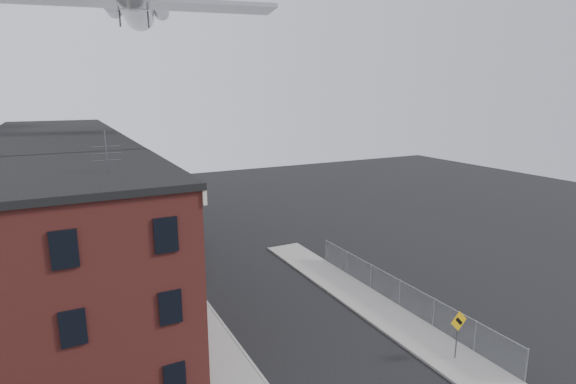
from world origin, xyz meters
The scene contains 18 objects.
ground centered at (0.00, 0.00, 0.00)m, with size 120.00×120.00×0.00m, color black.
sidewalk_left centered at (-5.50, 24.00, 0.06)m, with size 3.00×62.00×0.12m, color gray.
sidewalk_right centered at (5.50, 6.00, 0.06)m, with size 3.00×26.00×0.12m, color gray.
curb_left centered at (-4.05, 24.00, 0.07)m, with size 0.15×62.00×0.14m, color gray.
curb_right centered at (4.05, 6.00, 0.07)m, with size 0.15×26.00×0.14m, color gray.
corner_building centered at (-12.00, 7.00, 5.16)m, with size 10.31×12.30×12.15m.
row_house_a centered at (-11.96, 16.50, 5.13)m, with size 11.98×7.00×10.30m.
row_house_b centered at (-11.96, 23.50, 5.13)m, with size 11.98×7.00×10.30m.
row_house_c centered at (-11.96, 30.50, 5.13)m, with size 11.98×7.00×10.30m.
row_house_d centered at (-11.96, 37.50, 5.13)m, with size 11.98×7.00×10.30m.
row_house_e centered at (-11.96, 44.50, 5.13)m, with size 11.98×7.00×10.30m.
chainlink_fence centered at (7.00, 5.00, 1.00)m, with size 0.06×18.06×1.90m.
warning_sign centered at (5.60, -1.03, 1.88)m, with size 1.10×0.11×2.80m.
utility_pole centered at (-5.60, 18.00, 4.67)m, with size 1.80×0.26×9.00m.
street_tree centered at (-5.27, 27.92, 3.45)m, with size 3.22×3.20×5.20m.
car_near centered at (-3.60, 17.42, 0.62)m, with size 1.46×3.63×1.24m, color #B31E17.
car_mid centered at (-1.94, 22.45, 0.60)m, with size 1.28×3.67×1.21m, color black.
car_far centered at (-1.80, 34.59, 0.65)m, with size 1.83×4.49×1.30m, color slate.
Camera 1 is at (-11.84, -15.73, 13.72)m, focal length 28.00 mm.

